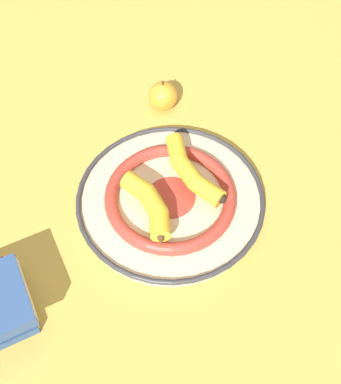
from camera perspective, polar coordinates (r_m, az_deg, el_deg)
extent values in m
plane|color=gold|center=(0.96, -1.52, -0.40)|extent=(2.80, 2.80, 0.00)
cylinder|color=beige|center=(0.94, 0.00, -1.07)|extent=(0.38, 0.38, 0.02)
torus|color=#AD382D|center=(0.92, 0.00, -0.54)|extent=(0.27, 0.27, 0.03)
cylinder|color=#AD382D|center=(0.93, 0.00, -0.67)|extent=(0.10, 0.10, 0.00)
torus|color=#333338|center=(0.93, 0.00, -0.62)|extent=(0.39, 0.39, 0.01)
cylinder|color=gold|center=(0.85, -1.37, -4.16)|extent=(0.06, 0.07, 0.04)
cylinder|color=gold|center=(0.87, -2.28, -1.35)|extent=(0.07, 0.06, 0.04)
cylinder|color=gold|center=(0.90, -4.34, 0.79)|extent=(0.06, 0.05, 0.04)
sphere|color=gold|center=(0.86, -1.49, -2.65)|extent=(0.04, 0.04, 0.04)
sphere|color=gold|center=(0.89, -3.05, -0.08)|extent=(0.04, 0.04, 0.04)
cone|color=#472D19|center=(0.83, -1.25, -5.73)|extent=(0.04, 0.04, 0.03)
sphere|color=black|center=(0.91, -5.60, 1.64)|extent=(0.02, 0.02, 0.02)
cylinder|color=gold|center=(0.96, 0.78, 5.39)|extent=(0.07, 0.07, 0.04)
cylinder|color=gold|center=(0.92, 2.15, 2.58)|extent=(0.07, 0.07, 0.04)
cylinder|color=gold|center=(0.89, 4.80, 0.11)|extent=(0.07, 0.06, 0.04)
sphere|color=gold|center=(0.94, 1.14, 3.92)|extent=(0.04, 0.04, 0.04)
sphere|color=gold|center=(0.90, 3.20, 1.18)|extent=(0.04, 0.04, 0.04)
cone|color=#472D19|center=(0.98, 0.44, 6.79)|extent=(0.04, 0.04, 0.03)
sphere|color=black|center=(0.88, 6.44, -0.99)|extent=(0.02, 0.02, 0.02)
sphere|color=gold|center=(1.11, -0.97, 12.09)|extent=(0.07, 0.07, 0.07)
cylinder|color=#4C3319|center=(1.08, -1.00, 13.69)|extent=(0.00, 0.00, 0.01)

